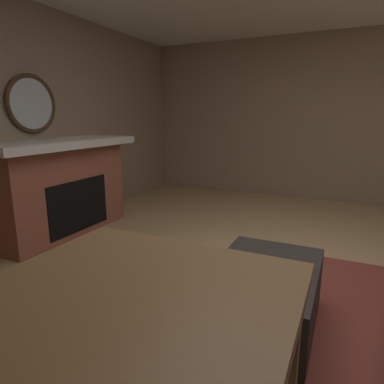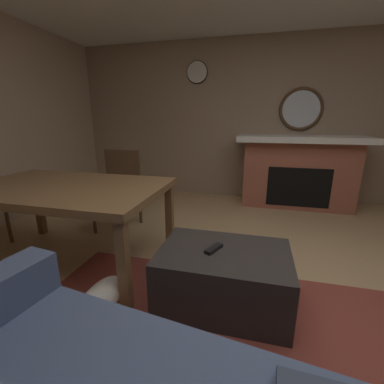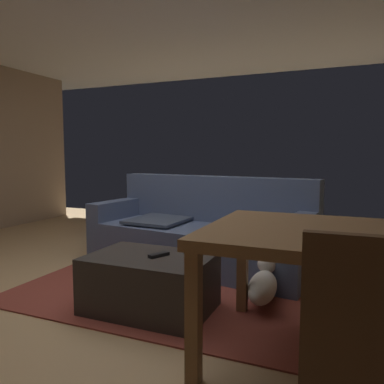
{
  "view_description": "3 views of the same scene",
  "coord_description": "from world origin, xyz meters",
  "px_view_note": "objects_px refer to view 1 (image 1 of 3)",
  "views": [
    {
      "loc": [
        2.26,
        0.3,
        1.31
      ],
      "look_at": [
        0.49,
        -0.53,
        0.86
      ],
      "focal_mm": 31.13,
      "sensor_mm": 36.0,
      "label": 1
    },
    {
      "loc": [
        0.22,
        1.49,
        1.28
      ],
      "look_at": [
        0.73,
        -0.56,
        0.68
      ],
      "focal_mm": 24.09,
      "sensor_mm": 36.0,
      "label": 2
    },
    {
      "loc": [
        1.7,
        -2.41,
        1.14
      ],
      "look_at": [
        0.85,
        -0.4,
        0.93
      ],
      "focal_mm": 34.98,
      "sensor_mm": 36.0,
      "label": 3
    }
  ],
  "objects_px": {
    "fireplace": "(58,187)",
    "round_wall_mirror": "(32,104)",
    "tv_remote": "(263,270)",
    "ottoman_coffee_table": "(264,298)"
  },
  "relations": [
    {
      "from": "fireplace",
      "to": "tv_remote",
      "type": "relative_size",
      "value": 11.19
    },
    {
      "from": "fireplace",
      "to": "tv_remote",
      "type": "xyz_separation_m",
      "value": [
        0.85,
        2.5,
        -0.11
      ]
    },
    {
      "from": "fireplace",
      "to": "round_wall_mirror",
      "type": "distance_m",
      "value": 0.94
    },
    {
      "from": "tv_remote",
      "to": "fireplace",
      "type": "bearing_deg",
      "value": -84.05
    },
    {
      "from": "fireplace",
      "to": "round_wall_mirror",
      "type": "height_order",
      "value": "round_wall_mirror"
    },
    {
      "from": "round_wall_mirror",
      "to": "tv_remote",
      "type": "height_order",
      "value": "round_wall_mirror"
    },
    {
      "from": "round_wall_mirror",
      "to": "ottoman_coffee_table",
      "type": "xyz_separation_m",
      "value": [
        0.78,
        2.78,
        -1.22
      ]
    },
    {
      "from": "fireplace",
      "to": "tv_remote",
      "type": "bearing_deg",
      "value": 71.26
    },
    {
      "from": "fireplace",
      "to": "round_wall_mirror",
      "type": "relative_size",
      "value": 2.81
    },
    {
      "from": "ottoman_coffee_table",
      "to": "tv_remote",
      "type": "distance_m",
      "value": 0.23
    }
  ]
}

